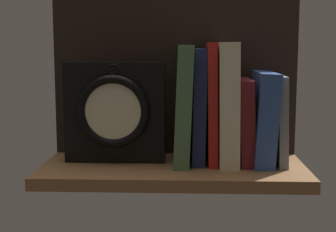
{
  "coord_description": "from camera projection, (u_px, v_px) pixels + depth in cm",
  "views": [
    {
      "loc": [
        3.23,
        -105.21,
        25.38
      ],
      "look_at": [
        -1.21,
        3.04,
        10.04
      ],
      "focal_mm": 54.27,
      "sensor_mm": 36.0,
      "label": 1
    }
  ],
  "objects": [
    {
      "name": "book_blue_modern",
      "position": [
        263.0,
        118.0,
        1.09
      ],
      "size": [
        5.2,
        16.23,
        19.74
      ],
      "primitive_type": "cube",
      "rotation": [
        0.0,
        0.05,
        0.0
      ],
      "color": "#2D4C8E",
      "rests_on": "ground_plane"
    },
    {
      "name": "book_gray_chess",
      "position": [
        279.0,
        119.0,
        1.09
      ],
      "size": [
        2.46,
        13.3,
        18.91
      ],
      "primitive_type": "cube",
      "rotation": [
        0.0,
        -0.03,
        0.0
      ],
      "color": "gray",
      "rests_on": "ground_plane"
    },
    {
      "name": "book_maroon_dawkins",
      "position": [
        245.0,
        121.0,
        1.09
      ],
      "size": [
        3.67,
        13.34,
        18.15
      ],
      "primitive_type": "cube",
      "rotation": [
        0.0,
        -0.04,
        0.0
      ],
      "color": "maroon",
      "rests_on": "ground_plane"
    },
    {
      "name": "book_red_requiem",
      "position": [
        212.0,
        103.0,
        1.09
      ],
      "size": [
        2.44,
        12.58,
        25.83
      ],
      "primitive_type": "cube",
      "rotation": [
        0.0,
        -0.02,
        0.0
      ],
      "color": "red",
      "rests_on": "ground_plane"
    },
    {
      "name": "book_navy_bierce",
      "position": [
        199.0,
        106.0,
        1.09
      ],
      "size": [
        3.14,
        12.03,
        24.53
      ],
      "primitive_type": "cube",
      "rotation": [
        0.0,
        0.02,
        0.0
      ],
      "color": "#192147",
      "rests_on": "ground_plane"
    },
    {
      "name": "back_panel",
      "position": [
        175.0,
        69.0,
        1.17
      ],
      "size": [
        55.77,
        1.2,
        39.29
      ],
      "primitive_type": "cube",
      "color": "black",
      "rests_on": "ground_plane"
    },
    {
      "name": "book_green_romantic",
      "position": [
        184.0,
        104.0,
        1.09
      ],
      "size": [
        4.22,
        16.59,
        25.3
      ],
      "primitive_type": "cube",
      "rotation": [
        0.0,
        0.04,
        0.0
      ],
      "color": "#476B44",
      "rests_on": "ground_plane"
    },
    {
      "name": "framed_clock",
      "position": [
        115.0,
        112.0,
        1.09
      ],
      "size": [
        21.58,
        6.19,
        21.58
      ],
      "color": "black",
      "rests_on": "ground_plane"
    },
    {
      "name": "ground_plane",
      "position": [
        173.0,
        170.0,
        1.08
      ],
      "size": [
        55.77,
        25.08,
        2.5
      ],
      "primitive_type": "cube",
      "color": "brown"
    },
    {
      "name": "book_cream_twain",
      "position": [
        227.0,
        103.0,
        1.09
      ],
      "size": [
        4.44,
        16.01,
        25.9
      ],
      "primitive_type": "cube",
      "rotation": [
        0.0,
        -0.01,
        0.0
      ],
      "color": "beige",
      "rests_on": "ground_plane"
    }
  ]
}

